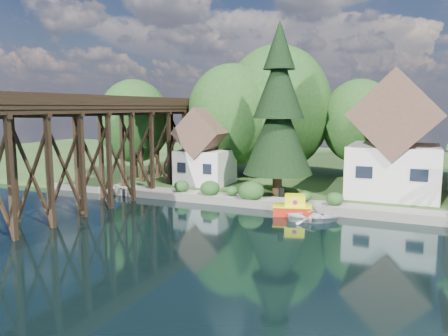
{
  "coord_description": "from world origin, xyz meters",
  "views": [
    {
      "loc": [
        8.43,
        -25.66,
        8.34
      ],
      "look_at": [
        -5.24,
        6.0,
        3.53
      ],
      "focal_mm": 35.0,
      "sensor_mm": 36.0,
      "label": 1
    }
  ],
  "objects_px": {
    "conifer": "(278,112)",
    "tugboat": "(293,207)",
    "boat_white_a": "(314,216)",
    "shed": "(205,152)",
    "trestle_bridge": "(107,142)",
    "house_left": "(394,143)"
  },
  "relations": [
    {
      "from": "trestle_bridge",
      "to": "shed",
      "type": "relative_size",
      "value": 5.63
    },
    {
      "from": "trestle_bridge",
      "to": "conifer",
      "type": "relative_size",
      "value": 2.87
    },
    {
      "from": "tugboat",
      "to": "boat_white_a",
      "type": "relative_size",
      "value": 0.84
    },
    {
      "from": "conifer",
      "to": "boat_white_a",
      "type": "relative_size",
      "value": 3.91
    },
    {
      "from": "conifer",
      "to": "shed",
      "type": "bearing_deg",
      "value": 164.4
    },
    {
      "from": "trestle_bridge",
      "to": "boat_white_a",
      "type": "distance_m",
      "value": 18.76
    },
    {
      "from": "boat_white_a",
      "to": "shed",
      "type": "bearing_deg",
      "value": 40.34
    },
    {
      "from": "shed",
      "to": "conifer",
      "type": "distance_m",
      "value": 9.61
    },
    {
      "from": "house_left",
      "to": "tugboat",
      "type": "height_order",
      "value": "house_left"
    },
    {
      "from": "conifer",
      "to": "boat_white_a",
      "type": "height_order",
      "value": "conifer"
    },
    {
      "from": "shed",
      "to": "tugboat",
      "type": "bearing_deg",
      "value": -34.21
    },
    {
      "from": "trestle_bridge",
      "to": "tugboat",
      "type": "distance_m",
      "value": 16.96
    },
    {
      "from": "trestle_bridge",
      "to": "conifer",
      "type": "xyz_separation_m",
      "value": [
        13.37,
        6.99,
        2.56
      ]
    },
    {
      "from": "conifer",
      "to": "tugboat",
      "type": "distance_m",
      "value": 9.42
    },
    {
      "from": "trestle_bridge",
      "to": "boat_white_a",
      "type": "height_order",
      "value": "trestle_bridge"
    },
    {
      "from": "conifer",
      "to": "trestle_bridge",
      "type": "bearing_deg",
      "value": -152.41
    },
    {
      "from": "tugboat",
      "to": "trestle_bridge",
      "type": "bearing_deg",
      "value": -173.98
    },
    {
      "from": "boat_white_a",
      "to": "house_left",
      "type": "bearing_deg",
      "value": -41.74
    },
    {
      "from": "shed",
      "to": "conifer",
      "type": "xyz_separation_m",
      "value": [
        8.37,
        -2.34,
        4.09
      ]
    },
    {
      "from": "house_left",
      "to": "conifer",
      "type": "distance_m",
      "value": 10.73
    },
    {
      "from": "trestle_bridge",
      "to": "conifer",
      "type": "distance_m",
      "value": 15.31
    },
    {
      "from": "conifer",
      "to": "house_left",
      "type": "bearing_deg",
      "value": 21.74
    }
  ]
}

